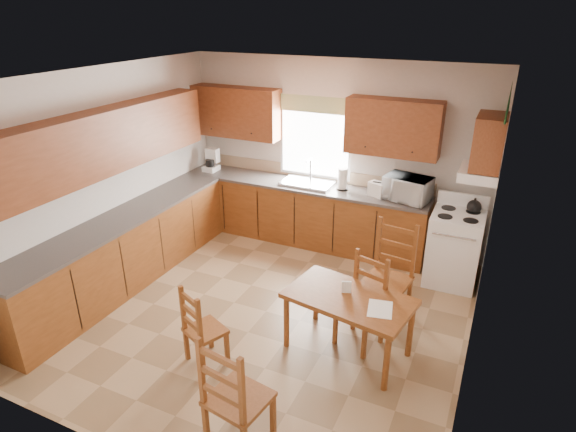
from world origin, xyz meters
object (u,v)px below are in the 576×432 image
at_px(microwave, 407,188).
at_px(stove, 454,249).
at_px(dining_table, 348,324).
at_px(chair_near_left, 205,325).
at_px(chair_near_right, 238,391).
at_px(chair_far_left, 360,304).
at_px(chair_far_right, 388,275).

bearing_deg(microwave, stove, -10.95).
relative_size(dining_table, chair_near_left, 1.44).
bearing_deg(dining_table, chair_near_right, -96.25).
bearing_deg(chair_far_left, stove, 84.04).
bearing_deg(chair_far_right, dining_table, -98.26).
bearing_deg(stove, microwave, 156.77).
relative_size(stove, dining_table, 0.75).
bearing_deg(dining_table, chair_far_right, 83.75).
bearing_deg(chair_near_right, chair_near_left, -32.95).
height_order(stove, chair_far_right, chair_far_right).
bearing_deg(microwave, chair_near_left, -101.88).
bearing_deg(stove, chair_near_right, -110.04).
bearing_deg(microwave, chair_near_right, -85.64).
distance_m(dining_table, chair_near_left, 1.45).
height_order(chair_near_right, chair_far_right, chair_far_right).
distance_m(chair_near_right, chair_far_left, 1.72).
xyz_separation_m(stove, chair_near_right, (-1.21, -3.39, 0.08)).
bearing_deg(chair_near_right, dining_table, -97.00).
bearing_deg(chair_near_left, chair_far_right, -110.51).
relative_size(microwave, chair_far_left, 0.55).
height_order(dining_table, chair_near_left, chair_near_left).
xyz_separation_m(microwave, chair_near_right, (-0.49, -3.70, -0.54)).
xyz_separation_m(chair_near_left, chair_far_left, (1.31, 0.91, 0.07)).
relative_size(microwave, chair_far_right, 0.48).
relative_size(stove, chair_far_left, 0.93).
distance_m(stove, chair_far_left, 1.89).
bearing_deg(stove, chair_far_left, -112.68).
relative_size(microwave, chair_near_right, 0.51).
distance_m(stove, chair_near_left, 3.35).
height_order(microwave, chair_far_left, microwave).
bearing_deg(chair_near_left, chair_near_right, 161.96).
height_order(dining_table, chair_far_left, chair_far_left).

